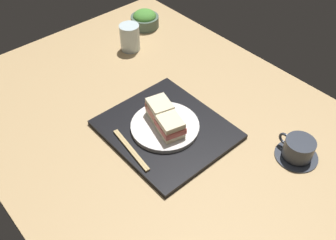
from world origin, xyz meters
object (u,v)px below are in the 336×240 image
Objects in this scene: sandwich_plate at (165,126)px; drinking_glass at (130,37)px; salad_bowl at (145,19)px; coffee_cup at (298,149)px; sandwich_near at (160,110)px; chopsticks_pair at (131,150)px; sandwich_far at (170,126)px.

sandwich_plate is 2.04× the size of drinking_glass.
salad_bowl reaches higher than coffee_cup.
drinking_glass is at bearing 155.64° from sandwich_plate.
sandwich_near is 0.49× the size of chopsticks_pair.
drinking_glass is (-42.75, 32.32, 3.20)cm from chopsticks_pair.
sandwich_near is 41.01cm from coffee_cup.
sandwich_near is 0.94× the size of sandwich_far.
sandwich_near is at bearing 105.41° from chopsticks_pair.
coffee_cup is (31.49, 34.68, 1.09)cm from chopsticks_pair.
coffee_cup reaches higher than sandwich_plate.
coffee_cup reaches higher than chopsticks_pair.
sandwich_plate is 61.73cm from salad_bowl.
sandwich_near is at bearing 163.85° from sandwich_plate.
sandwich_plate is 1.78× the size of salad_bowl.
salad_bowl is at bearing 145.77° from sandwich_near.
chopsticks_pair is at bearing -104.03° from sandwich_far.
salad_bowl is at bearing 147.74° from sandwich_far.
sandwich_near is (-3.47, 1.01, 3.64)cm from sandwich_plate.
sandwich_far is at bearing -16.15° from sandwich_near.
chopsticks_pair is (-3.04, -12.16, -3.73)cm from sandwich_far.
salad_bowl is 0.90× the size of coffee_cup.
chopsticks_pair is 53.69cm from drinking_glass.
drinking_glass is at bearing 156.23° from sandwich_far.
coffee_cup is at bearing 47.76° from chopsticks_pair.
coffee_cup is (28.45, 22.52, -2.64)cm from sandwich_far.
sandwich_far reaches higher than salad_bowl.
sandwich_near is 15.22cm from chopsticks_pair.
sandwich_plate is at bearing 163.85° from sandwich_far.
salad_bowl is 84.47cm from coffee_cup.
sandwich_far is at bearing -141.64° from coffee_cup.
coffee_cup is at bearing 1.82° from drinking_glass.
sandwich_far is 0.81× the size of salad_bowl.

